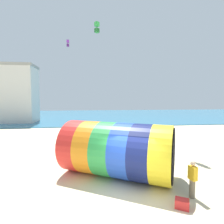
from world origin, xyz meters
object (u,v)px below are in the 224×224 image
(giant_inflatable_tube, at_px, (117,149))
(kite_green_box, at_px, (97,27))
(kite_handler, at_px, (193,179))
(cooler_box, at_px, (182,204))
(kite_purple_box, at_px, (68,43))

(giant_inflatable_tube, height_order, kite_green_box, kite_green_box)
(kite_handler, relative_size, cooler_box, 3.14)
(kite_handler, bearing_deg, kite_green_box, 109.31)
(kite_purple_box, relative_size, cooler_box, 1.43)
(kite_handler, relative_size, kite_green_box, 1.58)
(giant_inflatable_tube, height_order, kite_handler, giant_inflatable_tube)
(kite_purple_box, xyz_separation_m, cooler_box, (5.93, -13.69, -10.14))
(kite_green_box, xyz_separation_m, cooler_box, (2.87, -11.16, -10.95))
(giant_inflatable_tube, height_order, kite_purple_box, kite_purple_box)
(kite_green_box, height_order, kite_purple_box, kite_green_box)
(kite_handler, distance_m, cooler_box, 1.22)
(kite_purple_box, height_order, cooler_box, kite_purple_box)
(kite_green_box, xyz_separation_m, kite_purple_box, (-3.06, 2.53, -0.81))
(kite_purple_box, distance_m, cooler_box, 18.04)
(kite_handler, bearing_deg, kite_purple_box, 117.34)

